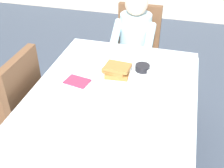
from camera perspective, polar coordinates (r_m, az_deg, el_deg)
ground_plane at (r=2.38m, az=-0.13°, el=-16.72°), size 14.00×14.00×0.00m
dining_table_main at (r=1.91m, az=-0.16°, el=-4.55°), size 1.12×1.52×0.74m
chair_diner at (r=2.94m, az=5.07°, el=7.93°), size 0.44×0.45×0.93m
diner_person at (r=2.74m, az=4.59°, el=9.07°), size 0.40×0.43×1.12m
chair_left_side at (r=2.27m, az=-19.34°, el=-3.42°), size 0.45×0.44×0.93m
plate_breakfast at (r=2.02m, az=0.78°, el=1.42°), size 0.28×0.28×0.02m
breakfast_stack at (r=1.99m, az=0.98°, el=2.84°), size 0.20×0.16×0.09m
cup_coffee at (r=1.98m, az=8.25°, el=1.41°), size 0.11×0.08×0.08m
bowl_butter at (r=2.11m, az=6.26°, el=3.34°), size 0.11×0.11×0.04m
syrup_pitcher at (r=2.15m, az=-6.43°, el=4.42°), size 0.08×0.08×0.07m
fork_left_of_plate at (r=2.05m, az=-4.51°, el=1.75°), size 0.03×0.18×0.00m
knife_right_of_plate at (r=1.98m, az=5.97°, el=0.18°), size 0.03×0.20×0.00m
spoon_near_edge at (r=1.79m, az=-2.04°, el=-3.92°), size 0.15×0.05×0.00m
napkin_folded at (r=2.00m, az=-7.13°, el=0.54°), size 0.19×0.15×0.01m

